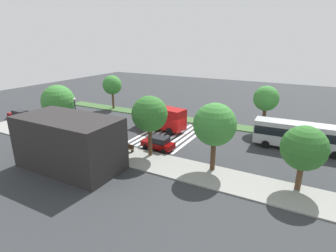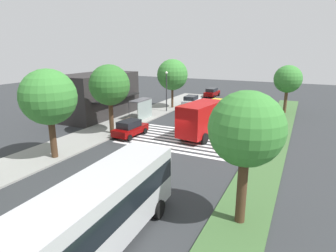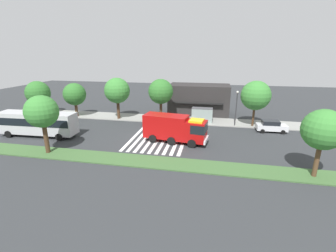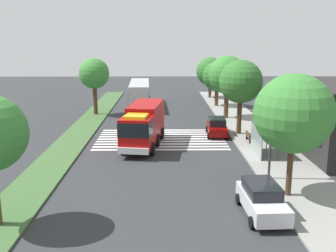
{
  "view_description": "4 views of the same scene",
  "coord_description": "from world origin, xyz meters",
  "px_view_note": "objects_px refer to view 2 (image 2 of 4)",
  "views": [
    {
      "loc": [
        -15.57,
        32.76,
        13.49
      ],
      "look_at": [
        1.91,
        0.67,
        1.59
      ],
      "focal_mm": 28.54,
      "sensor_mm": 36.0,
      "label": 1
    },
    {
      "loc": [
        -23.2,
        -10.54,
        8.89
      ],
      "look_at": [
        1.15,
        1.3,
        1.5
      ],
      "focal_mm": 30.32,
      "sensor_mm": 36.0,
      "label": 2
    },
    {
      "loc": [
        9.36,
        -30.82,
        11.61
      ],
      "look_at": [
        3.11,
        0.85,
        1.44
      ],
      "focal_mm": 25.04,
      "sensor_mm": 36.0,
      "label": 3
    },
    {
      "loc": [
        37.29,
        0.18,
        9.31
      ],
      "look_at": [
        3.28,
        0.65,
        1.54
      ],
      "focal_mm": 40.93,
      "sensor_mm": 36.0,
      "label": 4
    }
  ],
  "objects_px": {
    "transit_bus": "(91,216)",
    "bus_stop_shelter": "(143,105)",
    "sidewalk_tree_east": "(110,85)",
    "median_tree_far_west": "(246,130)",
    "parked_car_west": "(130,128)",
    "median_tree_west": "(288,79)",
    "fire_truck": "(207,116)",
    "parked_car_east": "(212,92)",
    "sidewalk_tree_far_east": "(172,75)",
    "bench_near_shelter": "(125,122)",
    "street_lamp": "(167,88)",
    "sidewalk_tree_center": "(48,97)"
  },
  "relations": [
    {
      "from": "transit_bus",
      "to": "bus_stop_shelter",
      "type": "xyz_separation_m",
      "value": [
        22.73,
        11.08,
        -0.19
      ]
    },
    {
      "from": "sidewalk_tree_east",
      "to": "median_tree_far_west",
      "type": "relative_size",
      "value": 1.05
    },
    {
      "from": "parked_car_west",
      "to": "median_tree_west",
      "type": "relative_size",
      "value": 0.65
    },
    {
      "from": "fire_truck",
      "to": "transit_bus",
      "type": "height_order",
      "value": "fire_truck"
    },
    {
      "from": "parked_car_west",
      "to": "median_tree_west",
      "type": "xyz_separation_m",
      "value": [
        18.66,
        -13.71,
        3.97
      ]
    },
    {
      "from": "parked_car_east",
      "to": "transit_bus",
      "type": "bearing_deg",
      "value": -168.07
    },
    {
      "from": "bus_stop_shelter",
      "to": "sidewalk_tree_far_east",
      "type": "bearing_deg",
      "value": -2.49
    },
    {
      "from": "bench_near_shelter",
      "to": "street_lamp",
      "type": "height_order",
      "value": "street_lamp"
    },
    {
      "from": "sidewalk_tree_east",
      "to": "median_tree_west",
      "type": "xyz_separation_m",
      "value": [
        18.85,
        -15.9,
        -0.41
      ]
    },
    {
      "from": "bus_stop_shelter",
      "to": "sidewalk_tree_far_east",
      "type": "xyz_separation_m",
      "value": [
        8.25,
        -0.36,
        3.23
      ]
    },
    {
      "from": "transit_bus",
      "to": "sidewalk_tree_center",
      "type": "xyz_separation_m",
      "value": [
        7.79,
        10.72,
        3.1
      ]
    },
    {
      "from": "bus_stop_shelter",
      "to": "median_tree_far_west",
      "type": "distance_m",
      "value": 24.01
    },
    {
      "from": "sidewalk_tree_center",
      "to": "bus_stop_shelter",
      "type": "bearing_deg",
      "value": 1.38
    },
    {
      "from": "parked_car_west",
      "to": "median_tree_west",
      "type": "height_order",
      "value": "median_tree_west"
    },
    {
      "from": "parked_car_east",
      "to": "sidewalk_tree_east",
      "type": "xyz_separation_m",
      "value": [
        -28.52,
        2.2,
        4.4
      ]
    },
    {
      "from": "fire_truck",
      "to": "bus_stop_shelter",
      "type": "xyz_separation_m",
      "value": [
        2.9,
        9.61,
        -0.14
      ]
    },
    {
      "from": "parked_car_west",
      "to": "bench_near_shelter",
      "type": "distance_m",
      "value": 3.88
    },
    {
      "from": "fire_truck",
      "to": "sidewalk_tree_far_east",
      "type": "xyz_separation_m",
      "value": [
        11.16,
        9.25,
        3.09
      ]
    },
    {
      "from": "median_tree_west",
      "to": "parked_car_east",
      "type": "bearing_deg",
      "value": 54.8
    },
    {
      "from": "sidewalk_tree_center",
      "to": "sidewalk_tree_far_east",
      "type": "distance_m",
      "value": 23.19
    },
    {
      "from": "bus_stop_shelter",
      "to": "sidewalk_tree_east",
      "type": "bearing_deg",
      "value": -177.1
    },
    {
      "from": "transit_bus",
      "to": "median_tree_far_west",
      "type": "xyz_separation_m",
      "value": [
        5.36,
        -5.19,
        3.05
      ]
    },
    {
      "from": "transit_bus",
      "to": "street_lamp",
      "type": "xyz_separation_m",
      "value": [
        28.15,
        10.32,
        1.45
      ]
    },
    {
      "from": "parked_car_west",
      "to": "sidewalk_tree_center",
      "type": "relative_size",
      "value": 0.59
    },
    {
      "from": "parked_car_east",
      "to": "bench_near_shelter",
      "type": "relative_size",
      "value": 2.97
    },
    {
      "from": "median_tree_far_west",
      "to": "sidewalk_tree_east",
      "type": "bearing_deg",
      "value": 57.09
    },
    {
      "from": "fire_truck",
      "to": "median_tree_far_west",
      "type": "xyz_separation_m",
      "value": [
        -14.47,
        -6.66,
        3.1
      ]
    },
    {
      "from": "sidewalk_tree_far_east",
      "to": "street_lamp",
      "type": "bearing_deg",
      "value": -171.95
    },
    {
      "from": "bus_stop_shelter",
      "to": "median_tree_west",
      "type": "xyz_separation_m",
      "value": [
        11.77,
        -16.26,
        2.96
      ]
    },
    {
      "from": "parked_car_east",
      "to": "bus_stop_shelter",
      "type": "bearing_deg",
      "value": 174.21
    },
    {
      "from": "parked_car_west",
      "to": "parked_car_east",
      "type": "xyz_separation_m",
      "value": [
        28.33,
        -0.0,
        -0.02
      ]
    },
    {
      "from": "sidewalk_tree_east",
      "to": "median_tree_west",
      "type": "height_order",
      "value": "sidewalk_tree_east"
    },
    {
      "from": "sidewalk_tree_center",
      "to": "median_tree_far_west",
      "type": "xyz_separation_m",
      "value": [
        -2.43,
        -15.9,
        -0.05
      ]
    },
    {
      "from": "sidewalk_tree_east",
      "to": "transit_bus",
      "type": "bearing_deg",
      "value": -145.59
    },
    {
      "from": "street_lamp",
      "to": "median_tree_far_west",
      "type": "height_order",
      "value": "median_tree_far_west"
    },
    {
      "from": "transit_bus",
      "to": "median_tree_west",
      "type": "distance_m",
      "value": 34.99
    },
    {
      "from": "sidewalk_tree_far_east",
      "to": "median_tree_west",
      "type": "xyz_separation_m",
      "value": [
        3.52,
        -15.9,
        -0.27
      ]
    },
    {
      "from": "parked_car_east",
      "to": "sidewalk_tree_east",
      "type": "height_order",
      "value": "sidewalk_tree_east"
    },
    {
      "from": "parked_car_west",
      "to": "sidewalk_tree_east",
      "type": "distance_m",
      "value": 4.9
    },
    {
      "from": "fire_truck",
      "to": "parked_car_east",
      "type": "distance_m",
      "value": 25.37
    },
    {
      "from": "parked_car_east",
      "to": "transit_bus",
      "type": "distance_m",
      "value": 44.99
    },
    {
      "from": "parked_car_east",
      "to": "median_tree_west",
      "type": "distance_m",
      "value": 17.24
    },
    {
      "from": "street_lamp",
      "to": "median_tree_west",
      "type": "relative_size",
      "value": 0.86
    },
    {
      "from": "parked_car_east",
      "to": "sidewalk_tree_far_east",
      "type": "bearing_deg",
      "value": 171.54
    },
    {
      "from": "bus_stop_shelter",
      "to": "sidewalk_tree_far_east",
      "type": "relative_size",
      "value": 0.48
    },
    {
      "from": "sidewalk_tree_far_east",
      "to": "parked_car_east",
      "type": "bearing_deg",
      "value": -9.47
    },
    {
      "from": "bench_near_shelter",
      "to": "sidewalk_tree_center",
      "type": "distance_m",
      "value": 11.87
    },
    {
      "from": "transit_bus",
      "to": "parked_car_east",
      "type": "bearing_deg",
      "value": -171.31
    },
    {
      "from": "transit_bus",
      "to": "bus_stop_shelter",
      "type": "relative_size",
      "value": 3.23
    },
    {
      "from": "bus_stop_shelter",
      "to": "transit_bus",
      "type": "bearing_deg",
      "value": -154.02
    }
  ]
}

